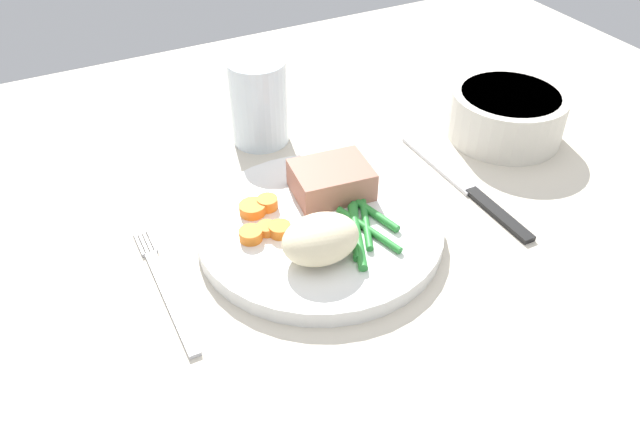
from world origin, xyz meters
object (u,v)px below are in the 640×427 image
(dinner_plate, at_px, (320,228))
(fork, at_px, (165,287))
(meat_portion, at_px, (331,180))
(knife, at_px, (466,187))
(water_glass, at_px, (259,107))
(salad_bowl, at_px, (507,112))

(dinner_plate, bearing_deg, fork, -179.02)
(meat_portion, bearing_deg, dinner_plate, -130.60)
(knife, distance_m, water_glass, 0.24)
(water_glass, bearing_deg, fork, -132.16)
(meat_portion, bearing_deg, salad_bowl, 5.87)
(fork, relative_size, salad_bowl, 1.28)
(dinner_plate, xyz_separation_m, knife, (0.17, -0.00, -0.01))
(water_glass, bearing_deg, dinner_plate, -95.31)
(knife, distance_m, salad_bowl, 0.12)
(dinner_plate, height_order, knife, dinner_plate)
(water_glass, bearing_deg, meat_portion, -84.47)
(fork, bearing_deg, water_glass, 51.86)
(knife, bearing_deg, meat_portion, 167.09)
(knife, height_order, salad_bowl, salad_bowl)
(water_glass, distance_m, salad_bowl, 0.28)
(meat_portion, relative_size, salad_bowl, 0.57)
(dinner_plate, xyz_separation_m, salad_bowl, (0.27, 0.06, 0.02))
(dinner_plate, distance_m, water_glass, 0.19)
(meat_portion, bearing_deg, water_glass, 95.53)
(meat_portion, relative_size, knife, 0.36)
(salad_bowl, bearing_deg, knife, -148.01)
(dinner_plate, xyz_separation_m, water_glass, (0.02, 0.18, 0.03))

